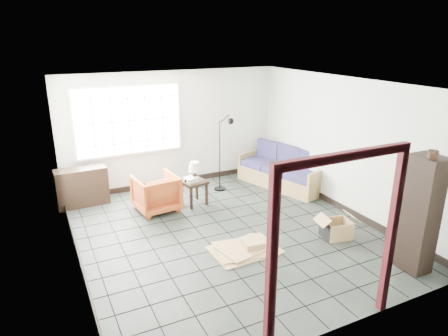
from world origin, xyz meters
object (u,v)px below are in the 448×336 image
tall_shelf (421,214)px  side_table (194,185)px  armchair (156,191)px  futon_sofa (283,172)px

tall_shelf → side_table: bearing=120.3°
armchair → side_table: (0.78, -0.05, 0.02)m
futon_sofa → armchair: bearing=163.7°
side_table → futon_sofa: bearing=2.6°
futon_sofa → armchair: 3.04m
futon_sofa → armchair: (-3.04, -0.05, 0.07)m
side_table → tall_shelf: 4.22m
armchair → futon_sofa: bearing=175.2°
armchair → tall_shelf: bearing=121.4°
futon_sofa → side_table: bearing=165.2°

